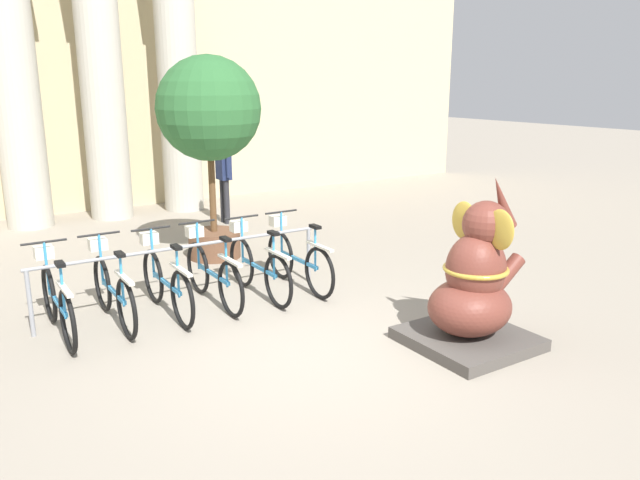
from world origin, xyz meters
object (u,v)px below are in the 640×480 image
(bicycle_0, at_px, (57,300))
(bicycle_4, at_px, (258,266))
(bicycle_1, at_px, (113,289))
(bicycle_3, at_px, (212,272))
(potted_tree, at_px, (209,118))
(person_pedestrian, at_px, (224,169))
(elephant_statue, at_px, (474,289))
(bicycle_5, at_px, (298,258))
(bicycle_2, at_px, (166,282))

(bicycle_0, distance_m, bicycle_4, 2.41)
(bicycle_1, distance_m, bicycle_3, 1.20)
(bicycle_4, xyz_separation_m, potted_tree, (0.25, 1.96, 1.74))
(bicycle_4, distance_m, person_pedestrian, 4.37)
(bicycle_0, height_order, elephant_statue, elephant_statue)
(bicycle_1, distance_m, bicycle_5, 2.41)
(person_pedestrian, bearing_deg, elephant_statue, -91.75)
(bicycle_5, height_order, elephant_statue, elephant_statue)
(bicycle_1, relative_size, bicycle_3, 1.00)
(bicycle_3, xyz_separation_m, bicycle_4, (0.60, -0.05, 0.00))
(elephant_statue, height_order, potted_tree, potted_tree)
(bicycle_2, relative_size, bicycle_4, 1.00)
(bicycle_5, distance_m, person_pedestrian, 4.20)
(bicycle_2, height_order, elephant_statue, elephant_statue)
(elephant_statue, xyz_separation_m, person_pedestrian, (0.20, 6.65, 0.44))
(bicycle_1, bearing_deg, bicycle_2, -4.49)
(bicycle_3, relative_size, person_pedestrian, 0.97)
(potted_tree, bearing_deg, bicycle_1, -137.22)
(bicycle_5, xyz_separation_m, person_pedestrian, (0.80, 4.08, 0.65))
(elephant_statue, bearing_deg, bicycle_0, 144.41)
(bicycle_2, bearing_deg, person_pedestrian, 57.48)
(bicycle_0, xyz_separation_m, potted_tree, (2.66, 1.94, 1.74))
(bicycle_2, distance_m, bicycle_3, 0.60)
(bicycle_4, bearing_deg, bicycle_2, 179.46)
(bicycle_4, bearing_deg, bicycle_3, 175.62)
(bicycle_5, bearing_deg, elephant_statue, -77.02)
(bicycle_2, distance_m, potted_tree, 3.00)
(bicycle_0, distance_m, bicycle_3, 1.80)
(bicycle_2, relative_size, potted_tree, 0.55)
(bicycle_0, bearing_deg, bicycle_2, -0.36)
(bicycle_3, height_order, bicycle_4, same)
(person_pedestrian, distance_m, potted_tree, 2.65)
(person_pedestrian, bearing_deg, bicycle_4, -108.86)
(bicycle_2, height_order, bicycle_4, same)
(bicycle_1, xyz_separation_m, bicycle_3, (1.20, -0.01, 0.00))
(bicycle_5, height_order, person_pedestrian, person_pedestrian)
(bicycle_5, relative_size, elephant_statue, 0.94)
(bicycle_2, relative_size, bicycle_3, 1.00)
(bicycle_4, distance_m, potted_tree, 2.64)
(bicycle_4, bearing_deg, bicycle_1, 178.14)
(bicycle_4, height_order, elephant_statue, elephant_statue)
(bicycle_3, distance_m, bicycle_4, 0.60)
(bicycle_1, xyz_separation_m, person_pedestrian, (3.20, 4.03, 0.65))
(bicycle_0, relative_size, bicycle_2, 1.00)
(bicycle_2, bearing_deg, bicycle_0, 179.64)
(elephant_statue, bearing_deg, bicycle_5, 102.98)
(bicycle_2, xyz_separation_m, bicycle_3, (0.60, 0.03, 0.00))
(bicycle_1, distance_m, elephant_statue, 3.99)
(bicycle_5, relative_size, potted_tree, 0.55)
(bicycle_2, bearing_deg, bicycle_5, 0.08)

